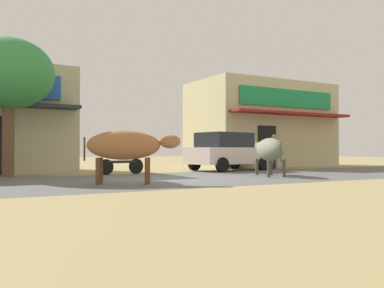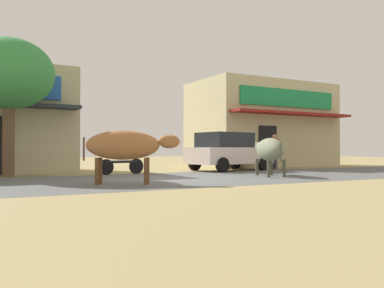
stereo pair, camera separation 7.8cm
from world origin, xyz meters
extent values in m
plane|color=#9D8C59|center=(0.00, 0.00, 0.00)|extent=(80.00, 80.00, 0.00)
cube|color=#585959|center=(0.00, 0.00, 0.00)|extent=(72.00, 6.15, 0.00)
cube|color=#C2B98B|center=(8.69, 6.80, 2.28)|extent=(7.58, 4.35, 4.55)
cube|color=#198C4C|center=(8.69, 4.56, 3.55)|extent=(6.06, 0.10, 0.90)
cube|color=maroon|center=(8.69, 4.17, 2.73)|extent=(7.28, 0.90, 0.12)
cube|color=black|center=(7.35, 4.59, 1.05)|extent=(1.10, 0.06, 2.10)
cylinder|color=brown|center=(-4.54, 3.40, 1.24)|extent=(0.39, 0.39, 2.49)
ellipsoid|color=#348842|center=(-4.54, 3.40, 3.44)|extent=(2.94, 2.94, 2.35)
cube|color=beige|center=(4.28, 3.45, 0.65)|extent=(3.98, 2.37, 0.70)
cube|color=#1E2328|center=(4.01, 3.40, 1.32)|extent=(2.30, 1.95, 0.64)
cylinder|color=black|center=(5.34, 4.53, 0.30)|extent=(0.62, 0.27, 0.60)
cylinder|color=black|center=(5.63, 2.76, 0.30)|extent=(0.62, 0.27, 0.60)
cylinder|color=black|center=(2.94, 4.13, 0.30)|extent=(0.62, 0.27, 0.60)
cylinder|color=black|center=(3.23, 2.37, 0.30)|extent=(0.62, 0.27, 0.60)
cylinder|color=black|center=(-0.17, 3.06, 0.28)|extent=(0.57, 0.16, 0.57)
cylinder|color=black|center=(-1.39, 2.89, 0.28)|extent=(0.57, 0.16, 0.57)
cylinder|color=black|center=(-0.78, 2.97, 0.46)|extent=(1.23, 0.27, 0.10)
ellipsoid|color=#A51419|center=(-0.73, 2.98, 0.68)|extent=(0.59, 0.31, 0.28)
cylinder|color=black|center=(-0.23, 3.05, 0.73)|extent=(0.06, 0.06, 0.60)
ellipsoid|color=#9E6438|center=(-2.16, -1.14, 1.02)|extent=(2.00, 1.43, 0.77)
ellipsoid|color=#9E6438|center=(-1.08, -1.70, 1.12)|extent=(0.63, 0.50, 0.36)
cone|color=beige|center=(-0.99, -1.63, 1.30)|extent=(0.06, 0.06, 0.12)
cone|color=beige|center=(-1.08, -1.81, 1.30)|extent=(0.06, 0.06, 0.12)
cylinder|color=brown|center=(-1.50, -1.24, 0.35)|extent=(0.11, 0.11, 0.70)
cylinder|color=brown|center=(-1.70, -1.62, 0.35)|extent=(0.11, 0.11, 0.70)
cylinder|color=brown|center=(-2.62, -0.66, 0.35)|extent=(0.11, 0.11, 0.70)
cylinder|color=brown|center=(-2.81, -1.05, 0.35)|extent=(0.11, 0.11, 0.70)
cylinder|color=brown|center=(-3.06, -0.68, 0.92)|extent=(0.05, 0.05, 0.62)
ellipsoid|color=slate|center=(3.37, -0.39, 0.91)|extent=(1.38, 2.07, 0.79)
ellipsoid|color=slate|center=(3.79, 0.75, 1.01)|extent=(0.46, 0.62, 0.36)
cone|color=beige|center=(3.72, 0.83, 1.19)|extent=(0.06, 0.06, 0.12)
cone|color=beige|center=(3.91, 0.76, 1.19)|extent=(0.06, 0.06, 0.12)
cylinder|color=#454839|center=(3.34, 0.29, 0.29)|extent=(0.11, 0.11, 0.58)
cylinder|color=#454839|center=(3.84, 0.10, 0.29)|extent=(0.11, 0.11, 0.58)
cylinder|color=#454839|center=(2.91, -0.89, 0.29)|extent=(0.11, 0.11, 0.58)
cylinder|color=#454839|center=(3.40, -1.07, 0.29)|extent=(0.11, 0.11, 0.58)
cylinder|color=#454839|center=(3.02, -1.34, 0.81)|extent=(0.05, 0.05, 0.63)
cylinder|color=#3F3F47|center=(6.86, 3.61, 0.41)|extent=(0.14, 0.14, 0.82)
cylinder|color=#3F3F47|center=(6.86, 3.43, 0.41)|extent=(0.14, 0.14, 0.82)
cube|color=maroon|center=(6.86, 3.52, 1.11)|extent=(0.47, 0.45, 0.58)
sphere|color=tan|center=(6.86, 3.52, 1.52)|extent=(0.22, 0.22, 0.22)
cylinder|color=maroon|center=(6.86, 3.78, 1.14)|extent=(0.09, 0.09, 0.52)
cylinder|color=maroon|center=(6.86, 3.26, 1.14)|extent=(0.09, 0.09, 0.52)
camera|label=1|loc=(-5.78, -11.37, 0.90)|focal=38.29mm
camera|label=2|loc=(-5.71, -11.41, 0.90)|focal=38.29mm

